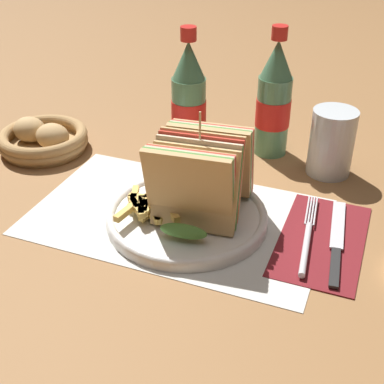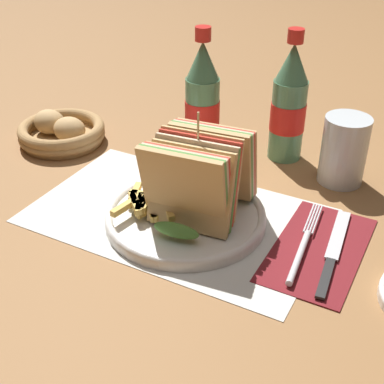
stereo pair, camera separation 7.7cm
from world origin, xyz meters
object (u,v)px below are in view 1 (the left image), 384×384
(knife, at_px, (337,241))
(bread_basket, at_px, (43,139))
(plate_main, at_px, (187,216))
(fork, at_px, (307,240))
(glass_near, at_px, (332,142))
(coke_bottle_near, at_px, (189,103))
(club_sandwich, at_px, (200,177))
(coke_bottle_far, at_px, (274,101))

(knife, distance_m, bread_basket, 0.55)
(plate_main, height_order, fork, plate_main)
(glass_near, bearing_deg, plate_main, -126.74)
(plate_main, xyz_separation_m, coke_bottle_near, (-0.08, 0.20, 0.09))
(plate_main, height_order, club_sandwich, club_sandwich)
(plate_main, xyz_separation_m, club_sandwich, (0.02, 0.01, 0.07))
(knife, height_order, coke_bottle_far, coke_bottle_far)
(bread_basket, bearing_deg, plate_main, -20.02)
(plate_main, relative_size, bread_basket, 1.47)
(club_sandwich, distance_m, glass_near, 0.26)
(coke_bottle_near, distance_m, bread_basket, 0.27)
(coke_bottle_near, bearing_deg, plate_main, -69.09)
(plate_main, distance_m, coke_bottle_near, 0.23)
(coke_bottle_far, relative_size, bread_basket, 1.42)
(club_sandwich, distance_m, fork, 0.17)
(coke_bottle_far, bearing_deg, fork, -65.33)
(knife, xyz_separation_m, coke_bottle_far, (-0.15, 0.24, 0.09))
(knife, bearing_deg, bread_basket, 163.95)
(glass_near, xyz_separation_m, bread_basket, (-0.49, -0.10, -0.03))
(plate_main, bearing_deg, bread_basket, 159.98)
(bread_basket, bearing_deg, fork, -12.54)
(coke_bottle_near, bearing_deg, knife, -31.73)
(bread_basket, bearing_deg, glass_near, 11.84)
(coke_bottle_near, relative_size, bread_basket, 1.42)
(fork, distance_m, bread_basket, 0.51)
(knife, height_order, bread_basket, bread_basket)
(coke_bottle_near, bearing_deg, coke_bottle_far, 23.57)
(coke_bottle_far, bearing_deg, bread_basket, -159.84)
(coke_bottle_far, height_order, bread_basket, coke_bottle_far)
(coke_bottle_near, bearing_deg, club_sandwich, -64.16)
(knife, distance_m, glass_near, 0.21)
(plate_main, bearing_deg, knife, 6.45)
(plate_main, xyz_separation_m, knife, (0.21, 0.02, -0.00))
(plate_main, height_order, bread_basket, bread_basket)
(coke_bottle_far, xyz_separation_m, bread_basket, (-0.39, -0.14, -0.08))
(knife, xyz_separation_m, glass_near, (-0.04, 0.20, 0.05))
(coke_bottle_near, bearing_deg, glass_near, 4.91)
(club_sandwich, relative_size, glass_near, 1.54)
(club_sandwich, xyz_separation_m, knife, (0.19, 0.02, -0.07))
(knife, xyz_separation_m, coke_bottle_near, (-0.29, 0.18, 0.09))
(club_sandwich, relative_size, fork, 0.91)
(club_sandwich, xyz_separation_m, coke_bottle_near, (-0.09, 0.19, 0.02))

